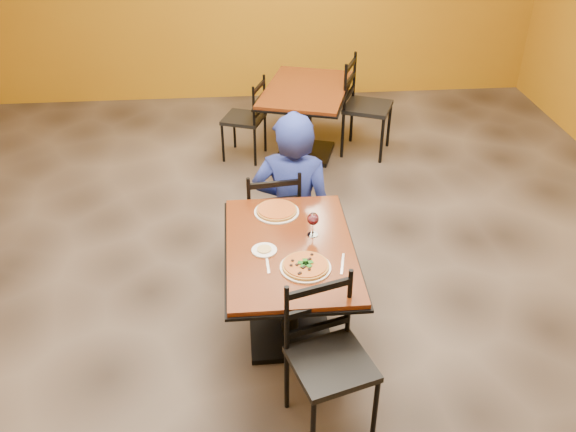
{
  "coord_description": "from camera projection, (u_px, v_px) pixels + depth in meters",
  "views": [
    {
      "loc": [
        -0.29,
        -3.64,
        2.99
      ],
      "look_at": [
        0.01,
        -0.3,
        0.85
      ],
      "focal_mm": 38.12,
      "sensor_mm": 36.0,
      "label": 1
    }
  ],
  "objects": [
    {
      "name": "knife",
      "position": [
        342.0,
        264.0,
        3.71
      ],
      "size": [
        0.06,
        0.21,
        0.0
      ],
      "primitive_type": "cube",
      "rotation": [
        0.0,
        0.0,
        -0.22
      ],
      "color": "silver",
      "rests_on": "table_main"
    },
    {
      "name": "chair_second_right",
      "position": [
        368.0,
        108.0,
        6.4
      ],
      "size": [
        0.6,
        0.6,
        1.02
      ],
      "primitive_type": null,
      "rotation": [
        0.0,
        0.0,
        1.17
      ],
      "color": "black",
      "rests_on": "floor"
    },
    {
      "name": "table_main",
      "position": [
        290.0,
        270.0,
        3.97
      ],
      "size": [
        0.83,
        1.23,
        0.75
      ],
      "color": "#672E10",
      "rests_on": "floor"
    },
    {
      "name": "table_second",
      "position": [
        306.0,
        105.0,
        6.32
      ],
      "size": [
        1.16,
        1.43,
        0.75
      ],
      "rotation": [
        0.0,
        0.0,
        -0.3
      ],
      "color": "#672E10",
      "rests_on": "floor"
    },
    {
      "name": "fork",
      "position": [
        268.0,
        264.0,
        3.71
      ],
      "size": [
        0.02,
        0.19,
        0.0
      ],
      "primitive_type": "cube",
      "rotation": [
        0.0,
        0.0,
        0.02
      ],
      "color": "silver",
      "rests_on": "table_main"
    },
    {
      "name": "pizza_far",
      "position": [
        277.0,
        210.0,
        4.19
      ],
      "size": [
        0.28,
        0.28,
        0.02
      ],
      "primitive_type": "cylinder",
      "color": "orange",
      "rests_on": "plate_far"
    },
    {
      "name": "dip",
      "position": [
        264.0,
        249.0,
        3.82
      ],
      "size": [
        0.09,
        0.09,
        0.01
      ],
      "primitive_type": "cylinder",
      "color": "tan",
      "rests_on": "side_plate"
    },
    {
      "name": "wine_glass",
      "position": [
        313.0,
        223.0,
        3.93
      ],
      "size": [
        0.08,
        0.08,
        0.18
      ],
      "primitive_type": null,
      "color": "white",
      "rests_on": "table_main"
    },
    {
      "name": "side_plate",
      "position": [
        264.0,
        250.0,
        3.82
      ],
      "size": [
        0.16,
        0.16,
        0.01
      ],
      "primitive_type": "cylinder",
      "color": "white",
      "rests_on": "table_main"
    },
    {
      "name": "diner",
      "position": [
        293.0,
        191.0,
        4.66
      ],
      "size": [
        0.71,
        0.55,
        1.29
      ],
      "primitive_type": "imported",
      "rotation": [
        0.0,
        0.0,
        2.91
      ],
      "color": "navy",
      "rests_on": "floor"
    },
    {
      "name": "chair_second_left",
      "position": [
        244.0,
        119.0,
        6.34
      ],
      "size": [
        0.5,
        0.5,
        0.86
      ],
      "primitive_type": null,
      "rotation": [
        0.0,
        0.0,
        -1.93
      ],
      "color": "black",
      "rests_on": "floor"
    },
    {
      "name": "chair_main_near",
      "position": [
        331.0,
        365.0,
        3.4
      ],
      "size": [
        0.53,
        0.53,
        0.94
      ],
      "primitive_type": null,
      "rotation": [
        0.0,
        0.0,
        0.3
      ],
      "color": "black",
      "rests_on": "floor"
    },
    {
      "name": "floor",
      "position": [
        284.0,
        288.0,
        4.69
      ],
      "size": [
        7.0,
        8.0,
        0.01
      ],
      "primitive_type": "cube",
      "color": "black",
      "rests_on": "ground"
    },
    {
      "name": "pizza_main",
      "position": [
        306.0,
        265.0,
        3.66
      ],
      "size": [
        0.28,
        0.28,
        0.02
      ],
      "primitive_type": "cylinder",
      "color": "maroon",
      "rests_on": "plate_main"
    },
    {
      "name": "plate_main",
      "position": [
        306.0,
        267.0,
        3.67
      ],
      "size": [
        0.31,
        0.31,
        0.01
      ],
      "primitive_type": "cylinder",
      "color": "white",
      "rests_on": "table_main"
    },
    {
      "name": "plate_far",
      "position": [
        277.0,
        212.0,
        4.2
      ],
      "size": [
        0.31,
        0.31,
        0.01
      ],
      "primitive_type": "cylinder",
      "color": "white",
      "rests_on": "table_main"
    },
    {
      "name": "chair_main_far",
      "position": [
        270.0,
        216.0,
        4.72
      ],
      "size": [
        0.45,
        0.45,
        0.91
      ],
      "primitive_type": null,
      "rotation": [
        0.0,
        0.0,
        3.25
      ],
      "color": "black",
      "rests_on": "floor"
    }
  ]
}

